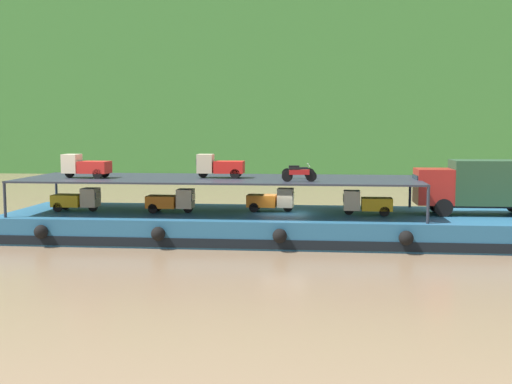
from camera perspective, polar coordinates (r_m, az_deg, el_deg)
ground_plane at (r=37.97m, az=2.50°, el=-4.08°), size 400.00×400.00×0.00m
hillside_far_bank at (r=103.58m, az=4.70°, el=11.07°), size 134.11×34.38×28.72m
cargo_barge at (r=37.81m, az=2.50°, el=-2.97°), size 32.13×8.53×1.50m
covered_lorry at (r=38.89m, az=19.08°, el=0.59°), size 7.88×2.39×3.10m
cargo_rack at (r=37.94m, az=-3.21°, el=1.14°), size 22.93×7.12×2.00m
mini_truck_lower_stern at (r=39.84m, az=-15.42°, el=-0.64°), size 2.77×1.26×1.38m
mini_truck_lower_aft at (r=38.11m, az=-7.43°, el=-0.76°), size 2.76×1.23×1.38m
mini_truck_lower_mid at (r=38.26m, az=1.35°, el=-0.69°), size 2.78×1.27×1.38m
mini_truck_lower_fore at (r=37.24m, az=9.67°, el=-0.95°), size 2.75×1.21×1.38m
mini_truck_upper_stern at (r=39.19m, az=-14.73°, el=2.21°), size 2.80×1.30×1.38m
mini_truck_upper_mid at (r=38.00m, az=-3.20°, el=2.29°), size 2.75×1.21×1.38m
motorcycle_upper_port at (r=35.33m, az=3.77°, el=1.61°), size 1.90×0.55×0.87m
motorcycle_upper_centre at (r=37.46m, az=3.70°, el=1.84°), size 1.90×0.55×0.87m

